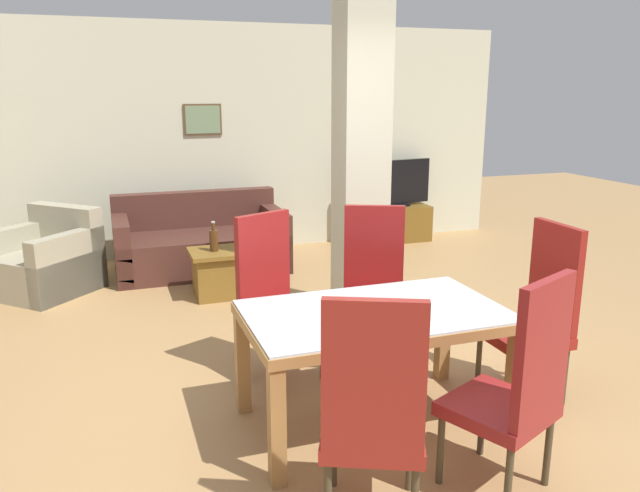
% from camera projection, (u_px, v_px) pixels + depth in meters
% --- Properties ---
extents(ground_plane, '(18.00, 18.00, 0.00)m').
position_uv_depth(ground_plane, '(372.00, 423.00, 3.76)').
color(ground_plane, '#AC8250').
extents(back_wall, '(7.20, 0.09, 2.70)m').
position_uv_depth(back_wall, '(225.00, 140.00, 7.47)').
color(back_wall, beige).
rests_on(back_wall, ground_plane).
extents(divider_pillar, '(0.40, 0.35, 2.70)m').
position_uv_depth(divider_pillar, '(361.00, 163.00, 5.22)').
color(divider_pillar, beige).
rests_on(divider_pillar, ground_plane).
extents(dining_table, '(1.50, 0.89, 0.72)m').
position_uv_depth(dining_table, '(374.00, 335.00, 3.62)').
color(dining_table, '#A6753F').
rests_on(dining_table, ground_plane).
extents(dining_chair_near_right, '(0.61, 0.61, 1.14)m').
position_uv_depth(dining_chair_near_right, '(518.00, 385.00, 2.97)').
color(dining_chair_near_right, maroon).
rests_on(dining_chair_near_right, ground_plane).
extents(dining_chair_far_left, '(0.61, 0.61, 1.14)m').
position_uv_depth(dining_chair_far_left, '(274.00, 295.00, 4.27)').
color(dining_chair_far_left, maroon).
rests_on(dining_chair_far_left, ground_plane).
extents(dining_chair_near_left, '(0.61, 0.61, 1.14)m').
position_uv_depth(dining_chair_near_left, '(373.00, 411.00, 2.73)').
color(dining_chair_near_left, maroon).
rests_on(dining_chair_near_left, ground_plane).
extents(dining_chair_head_right, '(0.46, 0.46, 1.14)m').
position_uv_depth(dining_chair_head_right, '(538.00, 310.00, 3.98)').
color(dining_chair_head_right, maroon).
rests_on(dining_chair_head_right, ground_plane).
extents(dining_chair_far_right, '(0.61, 0.61, 1.14)m').
position_uv_depth(dining_chair_far_right, '(373.00, 284.00, 4.52)').
color(dining_chair_far_right, maroon).
rests_on(dining_chair_far_right, ground_plane).
extents(sofa, '(1.82, 0.95, 0.82)m').
position_uv_depth(sofa, '(201.00, 244.00, 6.88)').
color(sofa, '#4A2820').
rests_on(sofa, ground_plane).
extents(armchair, '(1.19, 1.19, 0.82)m').
position_uv_depth(armchair, '(46.00, 263.00, 6.12)').
color(armchair, tan).
rests_on(armchair, ground_plane).
extents(coffee_table, '(0.57, 0.48, 0.45)m').
position_uv_depth(coffee_table, '(220.00, 272.00, 6.00)').
color(coffee_table, brown).
rests_on(coffee_table, ground_plane).
extents(bottle, '(0.08, 0.08, 0.29)m').
position_uv_depth(bottle, '(214.00, 240.00, 5.90)').
color(bottle, '#4C2D14').
rests_on(bottle, coffee_table).
extents(tv_stand, '(1.00, 0.40, 0.46)m').
position_uv_depth(tv_stand, '(391.00, 224.00, 8.15)').
color(tv_stand, brown).
rests_on(tv_stand, ground_plane).
extents(tv_screen, '(1.10, 0.26, 0.60)m').
position_uv_depth(tv_screen, '(393.00, 184.00, 8.03)').
color(tv_screen, black).
rests_on(tv_screen, tv_stand).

